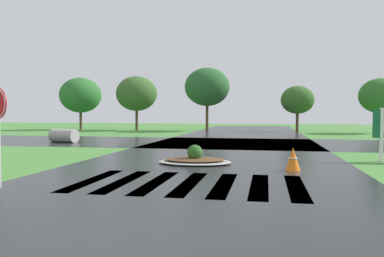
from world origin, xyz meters
The scene contains 7 objects.
asphalt_roadway centered at (0.00, 10.00, 0.00)m, with size 9.88×80.00×0.01m, color #232628.
asphalt_cross_road centered at (0.00, 19.40, 0.00)m, with size 90.00×8.89×0.01m, color #232628.
crosswalk_stripes centered at (0.00, 5.75, 0.00)m, with size 5.85×3.54×0.01m.
median_island centered at (-0.59, 9.71, 0.14)m, with size 2.66×1.95×0.68m.
drainage_pipe_stack centered at (-10.34, 17.83, 0.42)m, with size 1.88×1.20×0.84m.
traffic_cone centered at (2.79, 8.48, 0.37)m, with size 0.48×0.48×0.75m.
background_treeline centered at (-5.99, 34.31, 3.82)m, with size 33.78×5.66×6.36m.
Camera 1 is at (1.97, -4.04, 1.85)m, focal length 36.14 mm.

